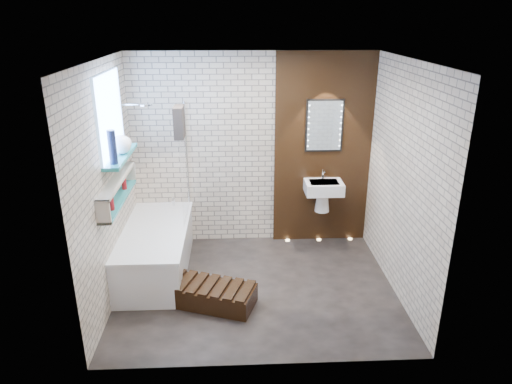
{
  "coord_description": "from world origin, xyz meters",
  "views": [
    {
      "loc": [
        -0.23,
        -4.76,
        3.03
      ],
      "look_at": [
        0.0,
        0.15,
        1.15
      ],
      "focal_mm": 32.9,
      "sensor_mm": 36.0,
      "label": 1
    }
  ],
  "objects_px": {
    "washbasin": "(323,191)",
    "walnut_step": "(210,295)",
    "bath_screen": "(184,162)",
    "bathtub": "(156,250)",
    "led_mirror": "(324,126)"
  },
  "relations": [
    {
      "from": "bath_screen",
      "to": "walnut_step",
      "type": "height_order",
      "value": "bath_screen"
    },
    {
      "from": "bath_screen",
      "to": "walnut_step",
      "type": "xyz_separation_m",
      "value": [
        0.34,
        -1.19,
        -1.17
      ]
    },
    {
      "from": "bathtub",
      "to": "bath_screen",
      "type": "height_order",
      "value": "bath_screen"
    },
    {
      "from": "bath_screen",
      "to": "led_mirror",
      "type": "bearing_deg",
      "value": 10.66
    },
    {
      "from": "washbasin",
      "to": "walnut_step",
      "type": "relative_size",
      "value": 0.59
    },
    {
      "from": "walnut_step",
      "to": "led_mirror",
      "type": "bearing_deg",
      "value": 45.92
    },
    {
      "from": "led_mirror",
      "to": "walnut_step",
      "type": "bearing_deg",
      "value": -134.08
    },
    {
      "from": "washbasin",
      "to": "walnut_step",
      "type": "bearing_deg",
      "value": -137.2
    },
    {
      "from": "bath_screen",
      "to": "led_mirror",
      "type": "height_order",
      "value": "led_mirror"
    },
    {
      "from": "bath_screen",
      "to": "washbasin",
      "type": "bearing_deg",
      "value": 5.78
    },
    {
      "from": "bathtub",
      "to": "walnut_step",
      "type": "bearing_deg",
      "value": -47.36
    },
    {
      "from": "bath_screen",
      "to": "led_mirror",
      "type": "relative_size",
      "value": 2.0
    },
    {
      "from": "washbasin",
      "to": "bathtub",
      "type": "bearing_deg",
      "value": -163.99
    },
    {
      "from": "bath_screen",
      "to": "walnut_step",
      "type": "relative_size",
      "value": 1.42
    },
    {
      "from": "bathtub",
      "to": "led_mirror",
      "type": "height_order",
      "value": "led_mirror"
    }
  ]
}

